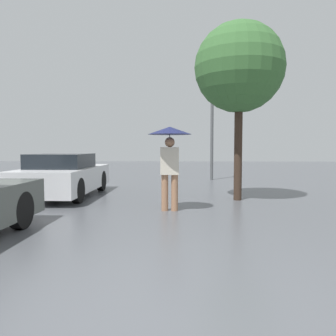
% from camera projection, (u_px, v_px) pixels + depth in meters
% --- Properties ---
extents(ground_plane, '(60.00, 60.00, 0.00)m').
position_uv_depth(ground_plane, '(156.00, 308.00, 2.82)').
color(ground_plane, '#4C4F54').
extents(pedestrian, '(0.95, 0.95, 1.84)m').
position_uv_depth(pedestrian, '(170.00, 147.00, 7.10)').
color(pedestrian, '#9E7051').
rests_on(pedestrian, ground_plane).
extents(parked_car_farthest, '(1.72, 3.90, 1.21)m').
position_uv_depth(parked_car_farthest, '(64.00, 176.00, 9.32)').
color(parked_car_farthest, silver).
rests_on(parked_car_farthest, ground_plane).
extents(tree, '(2.31, 2.31, 4.61)m').
position_uv_depth(tree, '(239.00, 68.00, 8.44)').
color(tree, '#38281E').
rests_on(tree, ground_plane).
extents(street_lamp, '(0.35, 0.35, 4.17)m').
position_uv_depth(street_lamp, '(212.00, 115.00, 13.92)').
color(street_lamp, '#515456').
rests_on(street_lamp, ground_plane).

